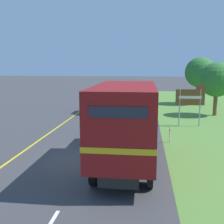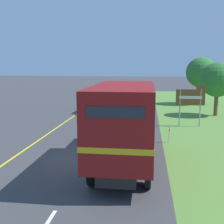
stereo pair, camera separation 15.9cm
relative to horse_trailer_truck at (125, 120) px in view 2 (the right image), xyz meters
name	(u,v)px [view 2 (the right image)]	position (x,y,z in m)	size (l,w,h in m)	color
ground_plane	(88,160)	(-1.80, 0.31, -2.04)	(200.00, 200.00, 0.00)	#3D3D3F
edge_line_yellow	(68,120)	(-5.50, 9.80, -2.03)	(0.12, 54.26, 0.01)	yellow
centre_dash_near	(90,156)	(-1.80, 0.81, -2.03)	(0.12, 2.60, 0.01)	white
centre_dash_mid_a	(108,127)	(-1.80, 7.41, -2.03)	(0.12, 2.60, 0.01)	white
centre_dash_mid_b	(118,112)	(-1.80, 14.01, -2.03)	(0.12, 2.60, 0.01)	white
centre_dash_far	(124,103)	(-1.80, 20.61, -2.03)	(0.12, 2.60, 0.01)	white
centre_dash_farthest	(128,97)	(-1.80, 27.21, -2.03)	(0.12, 2.60, 0.01)	white
horse_trailer_truck	(125,120)	(0.00, 0.00, 0.00)	(2.48, 8.24, 3.67)	black
lead_car_white	(98,102)	(-3.71, 13.90, -1.07)	(1.80, 3.87, 1.93)	black
highway_sign	(191,99)	(4.14, 8.66, 0.00)	(2.09, 0.09, 3.08)	#9E9EA3
roadside_tree_near	(217,80)	(7.07, 13.53, 1.17)	(3.07, 3.07, 4.76)	brown
roadside_tree_mid	(201,72)	(7.00, 21.06, 1.61)	(3.45, 3.45, 5.38)	#4C3823
delineator_post	(169,134)	(2.30, 3.93, -1.53)	(0.08, 0.08, 0.95)	white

